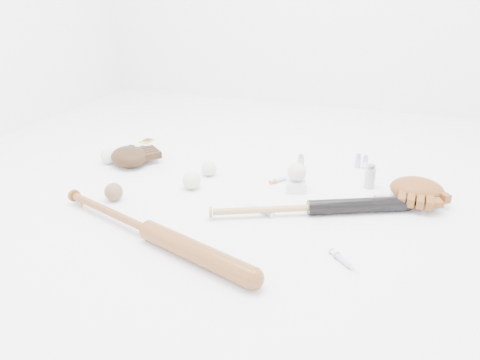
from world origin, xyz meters
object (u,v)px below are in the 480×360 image
(glove_dark, at_px, (129,156))
(pedestal, at_px, (296,185))
(bat_dark, at_px, (310,208))
(bat_wood, at_px, (149,230))

(glove_dark, relative_size, pedestal, 2.99)
(bat_dark, relative_size, bat_wood, 0.86)
(bat_wood, bearing_deg, bat_dark, 55.19)
(pedestal, bearing_deg, bat_dark, -62.92)
(pedestal, bearing_deg, glove_dark, 178.67)
(bat_wood, bearing_deg, pedestal, 73.85)
(bat_wood, relative_size, pedestal, 11.73)
(bat_wood, height_order, glove_dark, glove_dark)
(glove_dark, xyz_separation_m, pedestal, (0.82, -0.02, -0.02))
(glove_dark, distance_m, pedestal, 0.82)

